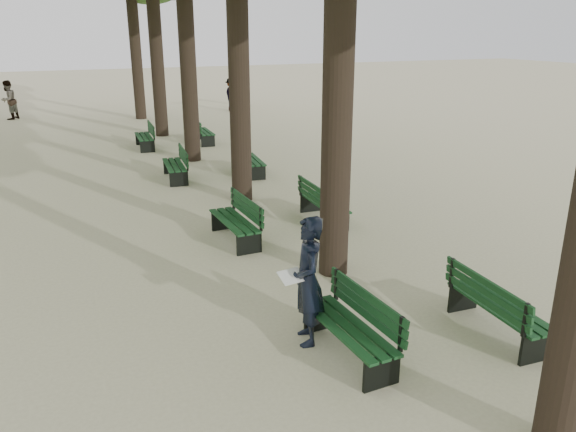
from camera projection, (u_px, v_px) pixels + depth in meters
name	position (u px, v px, depth m)	size (l,w,h in m)	color
ground	(340.00, 381.00, 7.10)	(120.00, 120.00, 0.00)	beige
bench_left_0	(348.00, 338.00, 7.55)	(0.63, 1.82, 0.92)	black
bench_left_1	(235.00, 229.00, 11.67)	(0.62, 1.81, 0.92)	black
bench_left_2	(175.00, 171.00, 16.42)	(0.75, 1.85, 0.92)	black
bench_left_3	(145.00, 141.00, 20.69)	(0.68, 1.83, 0.92)	black
bench_right_0	(497.00, 317.00, 8.11)	(0.68, 1.83, 0.92)	black
bench_right_1	(324.00, 210.00, 12.86)	(0.67, 1.83, 0.92)	black
bench_right_2	(251.00, 165.00, 17.07)	(0.78, 1.86, 0.92)	black
bench_right_3	(204.00, 136.00, 21.67)	(0.67, 1.83, 0.92)	black
man_with_map	(308.00, 281.00, 7.72)	(0.71, 0.82, 1.86)	black
pedestrian_b	(231.00, 94.00, 29.95)	(1.12, 0.35, 1.73)	#262628
pedestrian_c	(243.00, 91.00, 32.04)	(0.98, 0.33, 1.67)	#262628
pedestrian_a	(8.00, 100.00, 27.09)	(0.90, 0.37, 1.86)	#262628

